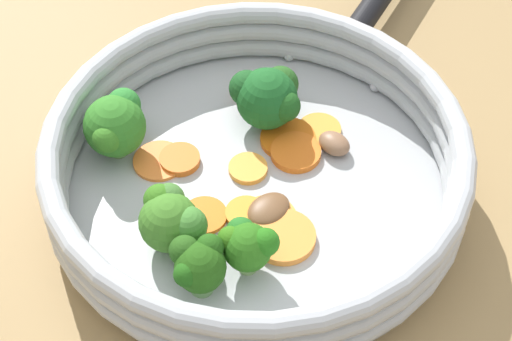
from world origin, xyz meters
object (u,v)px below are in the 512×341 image
(broccoli_floret_1, at_px, (198,265))
(mushroom_piece_2, at_px, (269,209))
(carrot_slice_6, at_px, (253,90))
(broccoli_floret_4, at_px, (268,96))
(broccoli_floret_0, at_px, (115,125))
(carrot_slice_0, at_px, (204,216))
(carrot_slice_10, at_px, (248,168))
(mushroom_piece_0, at_px, (252,100))
(carrot_slice_2, at_px, (319,130))
(carrot_slice_3, at_px, (296,152))
(broccoli_floret_3, at_px, (171,219))
(skillet, at_px, (256,191))
(carrot_slice_5, at_px, (287,138))
(mushroom_piece_1, at_px, (334,144))
(broccoli_floret_2, at_px, (247,244))
(carrot_slice_7, at_px, (246,214))
(carrot_slice_9, at_px, (283,237))
(carrot_slice_8, at_px, (159,161))
(carrot_slice_4, at_px, (180,159))
(carrot_slice_1, at_px, (268,218))

(broccoli_floret_1, xyz_separation_m, mushroom_piece_2, (-0.01, -0.07, -0.02))
(carrot_slice_6, distance_m, broccoli_floret_1, 0.19)
(broccoli_floret_4, xyz_separation_m, mushroom_piece_2, (-0.04, 0.08, -0.02))
(broccoli_floret_0, height_order, mushroom_piece_2, broccoli_floret_0)
(carrot_slice_0, bearing_deg, broccoli_floret_1, 119.30)
(carrot_slice_10, xyz_separation_m, mushroom_piece_0, (0.03, -0.06, 0.00))
(carrot_slice_2, xyz_separation_m, carrot_slice_10, (0.03, 0.06, 0.00))
(carrot_slice_6, relative_size, mushroom_piece_0, 1.26)
(carrot_slice_3, bearing_deg, broccoli_floret_3, 72.16)
(carrot_slice_3, bearing_deg, carrot_slice_6, -34.83)
(mushroom_piece_0, xyz_separation_m, mushroom_piece_2, (-0.06, 0.09, -0.00))
(skillet, distance_m, carrot_slice_0, 0.05)
(carrot_slice_5, xyz_separation_m, mushroom_piece_1, (-0.04, -0.01, 0.00))
(carrot_slice_0, height_order, carrot_slice_2, same)
(carrot_slice_6, distance_m, carrot_slice_10, 0.08)
(skillet, bearing_deg, broccoli_floret_0, 12.51)
(carrot_slice_10, height_order, broccoli_floret_4, broccoli_floret_4)
(broccoli_floret_1, bearing_deg, carrot_slice_3, -90.16)
(skillet, bearing_deg, broccoli_floret_1, 96.90)
(carrot_slice_10, bearing_deg, carrot_slice_3, -127.06)
(skillet, distance_m, broccoli_floret_4, 0.07)
(carrot_slice_10, xyz_separation_m, broccoli_floret_2, (-0.04, 0.07, 0.02))
(carrot_slice_7, bearing_deg, carrot_slice_9, 170.89)
(carrot_slice_8, relative_size, mushroom_piece_1, 1.51)
(broccoli_floret_3, bearing_deg, skillet, -108.45)
(broccoli_floret_0, xyz_separation_m, broccoli_floret_4, (-0.08, -0.08, -0.00))
(carrot_slice_4, height_order, mushroom_piece_0, mushroom_piece_0)
(carrot_slice_4, bearing_deg, carrot_slice_6, -96.65)
(carrot_slice_5, relative_size, mushroom_piece_0, 1.85)
(mushroom_piece_1, bearing_deg, carrot_slice_10, 47.28)
(broccoli_floret_3, height_order, broccoli_floret_4, broccoli_floret_4)
(carrot_slice_6, relative_size, broccoli_floret_0, 0.53)
(carrot_slice_1, bearing_deg, carrot_slice_8, -4.02)
(carrot_slice_3, xyz_separation_m, carrot_slice_9, (-0.03, 0.07, 0.00))
(carrot_slice_6, xyz_separation_m, broccoli_floret_3, (-0.02, 0.15, 0.02))
(carrot_slice_6, bearing_deg, carrot_slice_9, 127.93)
(carrot_slice_5, height_order, carrot_slice_9, carrot_slice_9)
(carrot_slice_6, distance_m, mushroom_piece_0, 0.02)
(mushroom_piece_0, bearing_deg, carrot_slice_0, 102.83)
(mushroom_piece_1, bearing_deg, mushroom_piece_2, 80.22)
(carrot_slice_7, bearing_deg, broccoli_floret_1, 92.79)
(skillet, height_order, broccoli_floret_2, broccoli_floret_2)
(carrot_slice_10, distance_m, mushroom_piece_0, 0.07)
(broccoli_floret_3, relative_size, mushroom_piece_1, 1.96)
(mushroom_piece_1, bearing_deg, broccoli_floret_0, 30.36)
(broccoli_floret_1, bearing_deg, carrot_slice_10, -77.42)
(carrot_slice_7, relative_size, mushroom_piece_1, 1.14)
(carrot_slice_10, relative_size, broccoli_floret_3, 0.57)
(mushroom_piece_0, height_order, mushroom_piece_2, mushroom_piece_0)
(broccoli_floret_2, bearing_deg, mushroom_piece_2, -78.59)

